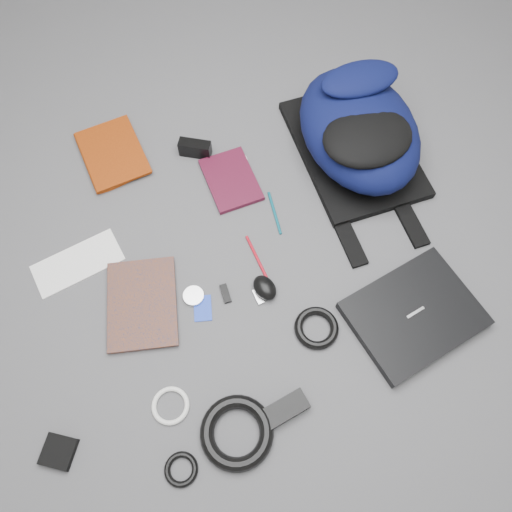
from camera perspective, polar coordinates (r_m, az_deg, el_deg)
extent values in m
plane|color=#4F4F51|center=(1.42, 0.00, -0.33)|extent=(4.00, 4.00, 0.00)
cube|color=black|center=(1.41, 17.58, -6.37)|extent=(0.40, 0.35, 0.03)
imported|color=maroon|center=(1.66, -18.98, 9.91)|extent=(0.23, 0.28, 0.03)
imported|color=#A3470B|center=(1.42, -16.61, -5.69)|extent=(0.21, 0.27, 0.02)
cube|color=white|center=(1.51, -19.72, -0.75)|extent=(0.27, 0.19, 0.00)
cube|color=#3B0B1B|center=(1.55, -2.89, 8.69)|extent=(0.18, 0.22, 0.02)
cube|color=black|center=(1.60, -6.98, 12.10)|extent=(0.11, 0.07, 0.06)
cylinder|color=white|center=(1.59, -2.58, 10.67)|extent=(0.11, 0.11, 0.00)
cylinder|color=#0B5565|center=(1.49, 2.14, 4.95)|extent=(0.01, 0.15, 0.01)
cylinder|color=#B20D1D|center=(1.42, 0.08, -0.15)|extent=(0.04, 0.14, 0.01)
cube|color=blue|center=(1.38, -6.11, -5.95)|extent=(0.05, 0.08, 0.00)
cube|color=black|center=(1.38, -3.51, -4.30)|extent=(0.03, 0.06, 0.01)
cube|color=silver|center=(1.38, 0.26, -4.67)|extent=(0.03, 0.05, 0.01)
ellipsoid|color=black|center=(1.37, 1.01, -3.64)|extent=(0.08, 0.09, 0.04)
cylinder|color=silver|center=(1.39, -7.15, -4.56)|extent=(0.06, 0.06, 0.01)
cylinder|color=#B5B6B8|center=(1.39, -10.57, -6.02)|extent=(0.05, 0.05, 0.01)
torus|color=black|center=(1.35, 6.93, -8.16)|extent=(0.14, 0.14, 0.02)
cube|color=black|center=(1.30, 3.19, -17.17)|extent=(0.13, 0.09, 0.03)
torus|color=black|center=(1.29, -2.21, -19.51)|extent=(0.21, 0.21, 0.04)
cube|color=black|center=(1.38, -21.63, -20.07)|extent=(0.10, 0.10, 0.02)
torus|color=black|center=(1.30, -8.55, -22.97)|extent=(0.09, 0.09, 0.02)
torus|color=white|center=(1.32, -9.75, -16.50)|extent=(0.13, 0.13, 0.01)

